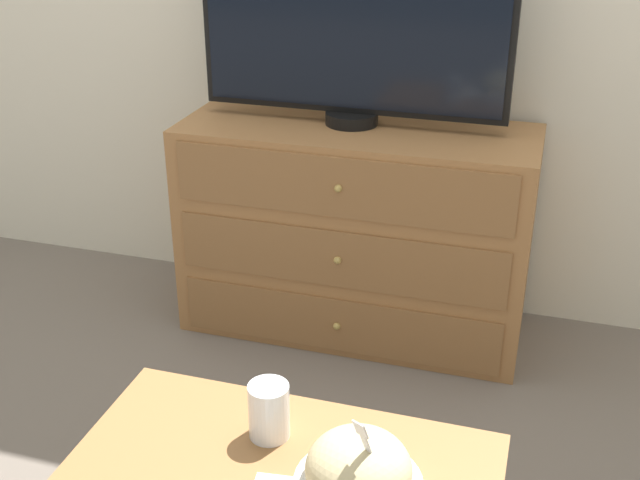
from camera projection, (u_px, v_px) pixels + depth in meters
ground_plane at (353, 288)px, 3.08m from camera, size 12.00×12.00×0.00m
dresser at (355, 231)px, 2.69m from camera, size 1.15×0.46×0.72m
tv at (354, 23)px, 2.44m from camera, size 0.98×0.17×0.62m
takeout_bowl at (358, 475)px, 1.38m from camera, size 0.23×0.23×0.20m
drink_cup at (269, 414)px, 1.54m from camera, size 0.08×0.08×0.11m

